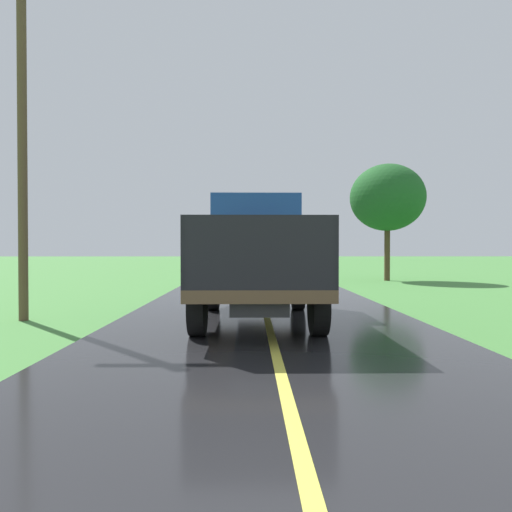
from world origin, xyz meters
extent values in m
cube|color=#2D2D30|center=(-0.23, 11.11, 0.68)|extent=(0.90, 5.51, 0.24)
cube|color=brown|center=(-0.23, 11.11, 0.88)|extent=(2.30, 5.80, 0.20)
cube|color=#1E479E|center=(-0.23, 13.06, 1.93)|extent=(2.10, 1.90, 1.90)
cube|color=black|center=(-0.23, 14.01, 2.26)|extent=(1.78, 0.02, 0.76)
cube|color=#232328|center=(-1.34, 10.13, 1.53)|extent=(0.08, 3.85, 1.10)
cube|color=#232328|center=(0.88, 10.13, 1.53)|extent=(0.08, 3.85, 1.10)
cube|color=#232328|center=(-0.23, 8.25, 1.53)|extent=(2.30, 0.08, 1.10)
cube|color=#232328|center=(-0.23, 12.02, 1.53)|extent=(2.30, 0.08, 1.10)
cylinder|color=black|center=(-1.28, 12.91, 0.58)|extent=(0.28, 1.00, 1.00)
cylinder|color=black|center=(0.82, 12.91, 0.58)|extent=(0.28, 1.00, 1.00)
cylinder|color=black|center=(-1.28, 9.51, 0.58)|extent=(0.28, 1.00, 1.00)
cylinder|color=black|center=(0.82, 9.51, 0.58)|extent=(0.28, 1.00, 1.00)
ellipsoid|color=#A1BD1C|center=(0.05, 10.11, 1.47)|extent=(0.50, 0.52, 0.37)
ellipsoid|color=#9EBE2F|center=(0.51, 10.13, 1.51)|extent=(0.59, 0.66, 0.48)
ellipsoid|color=#ACC82A|center=(-0.85, 10.71, 1.51)|extent=(0.57, 0.63, 0.41)
ellipsoid|color=#9BBB1F|center=(-1.11, 8.67, 1.51)|extent=(0.52, 0.53, 0.46)
ellipsoid|color=#ACC01F|center=(-0.38, 11.35, 1.15)|extent=(0.55, 0.63, 0.45)
ellipsoid|color=#ADCF29|center=(0.29, 8.81, 1.15)|extent=(0.45, 0.46, 0.38)
ellipsoid|color=#A7CE33|center=(0.36, 10.46, 1.18)|extent=(0.59, 0.75, 0.39)
cylinder|color=brown|center=(-5.38, 11.75, 3.92)|extent=(0.20, 0.20, 7.83)
cylinder|color=#4C3823|center=(6.50, 24.39, 1.34)|extent=(0.28, 0.28, 2.67)
ellipsoid|color=#1E5623|center=(6.50, 24.39, 4.15)|extent=(3.70, 3.70, 3.33)
camera|label=1|loc=(-0.37, 1.55, 1.58)|focal=32.22mm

